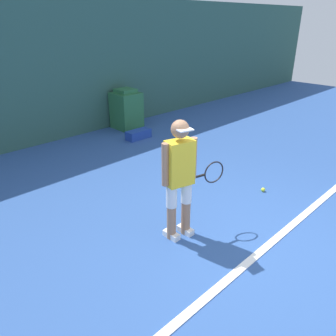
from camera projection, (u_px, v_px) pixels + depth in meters
The scene contains 7 objects.
ground_plane at pixel (253, 247), 4.16m from camera, with size 24.00×24.00×0.00m, color #2D5193.
back_wall at pixel (40, 73), 7.12m from camera, with size 24.00×0.10×3.15m.
court_baseline at pixel (261, 251), 4.08m from camera, with size 21.60×0.10×0.01m.
tennis_player at pixel (180, 176), 4.04m from camera, with size 0.91×0.33×1.60m.
tennis_ball at pixel (263, 190), 5.50m from camera, with size 0.07×0.07×0.07m.
covered_chair at pixel (126, 110), 8.55m from camera, with size 0.64×0.66×1.03m.
equipment_bag at pixel (138, 134), 7.92m from camera, with size 0.62×0.27×0.21m.
Camera 1 is at (-3.13, -1.65, 2.64)m, focal length 35.00 mm.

